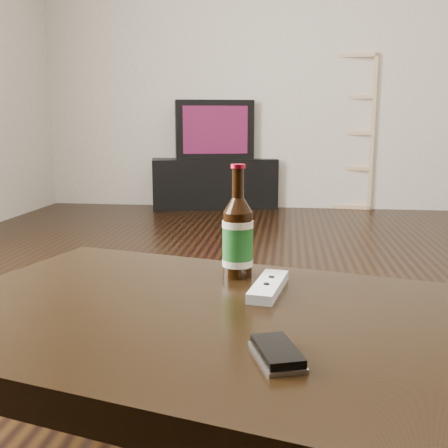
# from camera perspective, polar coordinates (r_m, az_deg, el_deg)

# --- Properties ---
(floor) EXTENTS (5.00, 6.00, 0.01)m
(floor) POSITION_cam_1_polar(r_m,az_deg,el_deg) (1.96, 14.67, -12.38)
(floor) COLOR black
(floor) RESTS_ON ground
(wall_back) EXTENTS (5.00, 0.02, 2.70)m
(wall_back) POSITION_cam_1_polar(r_m,az_deg,el_deg) (4.84, 10.63, 17.73)
(wall_back) COLOR #BAB0A3
(wall_back) RESTS_ON ground
(tv_stand) EXTENTS (1.21, 0.81, 0.45)m
(tv_stand) POSITION_cam_1_polar(r_m,az_deg,el_deg) (4.88, -1.18, 4.59)
(tv_stand) COLOR black
(tv_stand) RESTS_ON floor
(tv) EXTENTS (0.77, 0.58, 0.52)m
(tv) POSITION_cam_1_polar(r_m,az_deg,el_deg) (4.85, -1.21, 10.24)
(tv) COLOR black
(tv) RESTS_ON tv_stand
(bookshelf) EXTENTS (0.77, 0.44, 1.35)m
(bookshelf) POSITION_cam_1_polar(r_m,az_deg,el_deg) (5.00, 11.76, 10.01)
(bookshelf) COLOR tan
(bookshelf) RESTS_ON floor
(coffee_table) EXTENTS (1.27, 0.93, 0.43)m
(coffee_table) POSITION_cam_1_polar(r_m,az_deg,el_deg) (0.95, 1.53, -13.03)
(coffee_table) COLOR black
(coffee_table) RESTS_ON floor
(beer_bottle) EXTENTS (0.09, 0.09, 0.25)m
(beer_bottle) POSITION_cam_1_polar(r_m,az_deg,el_deg) (1.13, 1.50, -1.50)
(beer_bottle) COLOR black
(beer_bottle) RESTS_ON coffee_table
(phone) EXTENTS (0.09, 0.12, 0.02)m
(phone) POSITION_cam_1_polar(r_m,az_deg,el_deg) (0.77, 5.79, -13.81)
(phone) COLOR #A5A5A7
(phone) RESTS_ON coffee_table
(remote) EXTENTS (0.08, 0.19, 0.02)m
(remote) POSITION_cam_1_polar(r_m,az_deg,el_deg) (1.06, 4.86, -6.77)
(remote) COLOR silver
(remote) RESTS_ON coffee_table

